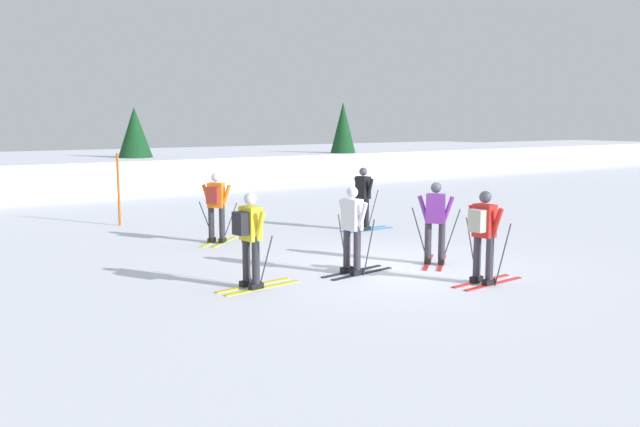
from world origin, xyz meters
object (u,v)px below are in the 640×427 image
Objects in this scene: skier_orange at (216,204)px; trail_marker_pole at (119,190)px; skier_yellow at (250,236)px; conifer_far_left at (343,133)px; skier_purple at (435,221)px; conifer_far_right at (135,138)px; skier_black at (363,197)px; skier_white at (352,228)px; skier_red at (483,233)px.

trail_marker_pole reaches higher than skier_orange.
conifer_far_left is (14.19, 16.56, 1.41)m from skier_yellow.
skier_purple is 18.71m from conifer_far_right.
skier_black is 1.00× the size of skier_orange.
trail_marker_pole is at bearing 101.63° from skier_white.
skier_red is 1.00× the size of skier_orange.
skier_orange is 0.48× the size of conifer_far_right.
skier_white is at bearing -130.26° from skier_black.
skier_red and skier_white have the same top height.
skier_black is at bearing 71.99° from skier_red.
skier_orange is 1.00× the size of skier_purple.
skier_white is at bearing -96.64° from conifer_far_right.
conifer_far_right is (3.91, 9.82, 1.16)m from trail_marker_pole.
conifer_far_left is 10.02m from conifer_far_right.
trail_marker_pole is 0.58× the size of conifer_far_right.
conifer_far_left is (8.60, 12.65, 1.45)m from skier_black.
skier_purple is (-1.46, -4.27, 0.00)m from skier_black.
skier_orange is (-2.17, 6.51, -0.00)m from skier_red.
skier_purple is at bearing -60.82° from skier_orange.
skier_black and skier_yellow have the same top height.
trail_marker_pole is (-3.22, 10.59, 0.07)m from skier_red.
skier_black and skier_orange have the same top height.
skier_white is at bearing -81.00° from skier_orange.
skier_yellow is at bearing -130.59° from conifer_far_left.
skier_black is 1.00× the size of skier_yellow.
skier_black is 6.82m from skier_yellow.
skier_red and skier_orange have the same top height.
skier_red is 1.00× the size of skier_purple.
skier_red is at bearing -119.50° from conifer_far_left.
conifer_far_left reaches higher than skier_red.
conifer_far_right is (-1.26, 14.39, 1.27)m from skier_black.
skier_red is 0.44× the size of conifer_far_left.
skier_red is at bearing -91.94° from conifer_far_right.
skier_red is 0.48× the size of conifer_far_right.
skier_white is 0.44× the size of conifer_far_left.
skier_yellow is (-4.13, 0.36, 0.04)m from skier_purple.
skier_red is (-1.95, -6.01, 0.04)m from skier_black.
trail_marker_pole is at bearing -149.65° from conifer_far_left.
conifer_far_right is at bearing 83.36° from skier_white.
skier_black is 14.51m from conifer_far_right.
conifer_far_left is at bearing 55.78° from skier_black.
skier_black is 0.44× the size of conifer_far_left.
conifer_far_left is at bearing 54.23° from skier_white.
skier_orange is 0.44× the size of conifer_far_left.
conifer_far_right reaches higher than skier_yellow.
conifer_far_left is at bearing 60.50° from skier_red.
skier_orange is 4.65m from skier_yellow.
skier_orange is 1.00× the size of skier_white.
skier_black is 4.52m from skier_purple.
skier_black is 6.91m from trail_marker_pole.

